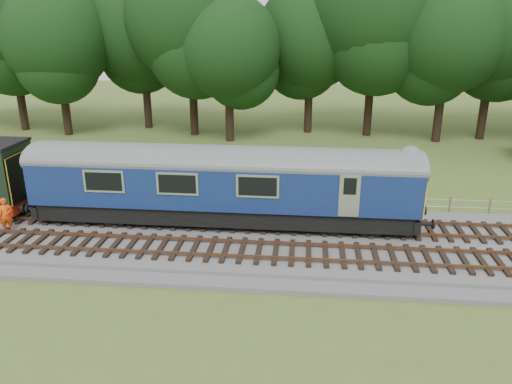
# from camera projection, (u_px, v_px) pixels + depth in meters

# --- Properties ---
(ground) EXTENTS (120.00, 120.00, 0.00)m
(ground) POSITION_uv_depth(u_px,v_px,m) (293.00, 245.00, 22.64)
(ground) COLOR #4D6224
(ground) RESTS_ON ground
(ballast) EXTENTS (70.00, 7.00, 0.35)m
(ballast) POSITION_uv_depth(u_px,v_px,m) (293.00, 241.00, 22.58)
(ballast) COLOR #4C4C4F
(ballast) RESTS_ON ground
(track_north) EXTENTS (67.20, 2.40, 0.21)m
(track_north) POSITION_uv_depth(u_px,v_px,m) (294.00, 225.00, 23.82)
(track_north) COLOR black
(track_north) RESTS_ON ballast
(track_south) EXTENTS (67.20, 2.40, 0.21)m
(track_south) POSITION_uv_depth(u_px,v_px,m) (292.00, 252.00, 21.00)
(track_south) COLOR black
(track_south) RESTS_ON ballast
(fence) EXTENTS (64.00, 0.12, 1.00)m
(fence) POSITION_uv_depth(u_px,v_px,m) (296.00, 209.00, 26.86)
(fence) COLOR #6B6054
(fence) RESTS_ON ground
(tree_line) EXTENTS (70.00, 8.00, 18.00)m
(tree_line) POSITION_uv_depth(u_px,v_px,m) (301.00, 137.00, 43.30)
(tree_line) COLOR black
(tree_line) RESTS_ON ground
(dmu_railcar) EXTENTS (18.05, 2.86, 3.88)m
(dmu_railcar) POSITION_uv_depth(u_px,v_px,m) (223.00, 179.00, 23.42)
(dmu_railcar) COLOR black
(dmu_railcar) RESTS_ON ground
(worker) EXTENTS (0.71, 0.64, 1.64)m
(worker) POSITION_uv_depth(u_px,v_px,m) (6.00, 215.00, 22.93)
(worker) COLOR #F64C0C
(worker) RESTS_ON ballast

